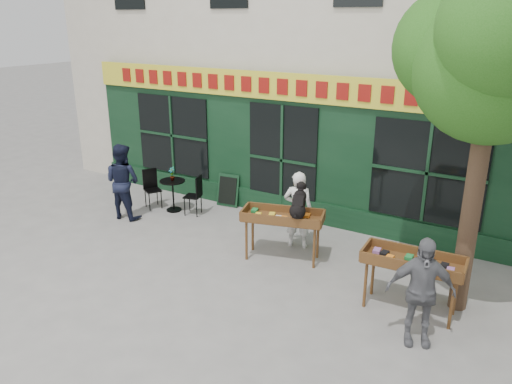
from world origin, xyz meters
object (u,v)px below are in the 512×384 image
(book_cart_right, at_px, (413,264))
(man_right, at_px, (420,291))
(woman, at_px, (298,210))
(bistro_table, at_px, (173,189))
(dog, at_px, (299,200))
(man_left, at_px, (123,181))
(book_cart_center, at_px, (283,219))

(book_cart_right, bearing_deg, man_right, -71.06)
(woman, distance_m, book_cart_right, 2.85)
(bistro_table, bearing_deg, woman, -4.10)
(dog, relative_size, bistro_table, 0.79)
(dog, relative_size, woman, 0.38)
(man_right, distance_m, man_left, 7.14)
(man_right, bearing_deg, man_left, 146.52)
(book_cart_center, relative_size, woman, 1.02)
(woman, xyz_separation_m, bistro_table, (-3.44, 0.25, -0.25))
(book_cart_center, distance_m, bistro_table, 3.57)
(dog, bearing_deg, man_right, -42.33)
(man_right, bearing_deg, woman, 122.73)
(woman, relative_size, man_right, 0.98)
(dog, xyz_separation_m, man_left, (-4.49, 0.05, -0.41))
(book_cart_right, bearing_deg, woman, 151.80)
(man_left, bearing_deg, dog, 173.63)
(dog, distance_m, bistro_table, 3.98)
(book_cart_right, distance_m, man_left, 6.74)
(man_right, bearing_deg, book_cart_right, 88.94)
(book_cart_center, height_order, man_right, man_right)
(man_right, bearing_deg, bistro_table, 137.81)
(book_cart_center, bearing_deg, bistro_table, 149.75)
(woman, xyz_separation_m, man_right, (2.88, -1.97, 0.02))
(dog, bearing_deg, man_left, 163.76)
(man_right, relative_size, bistro_table, 2.14)
(dog, xyz_separation_m, book_cart_right, (2.23, -0.52, -0.47))
(book_cart_right, relative_size, man_left, 0.87)
(dog, relative_size, book_cart_right, 0.39)
(book_cart_center, bearing_deg, man_left, 164.40)
(man_left, bearing_deg, woman, -176.81)
(book_cart_center, relative_size, dog, 2.69)
(dog, height_order, woman, dog)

